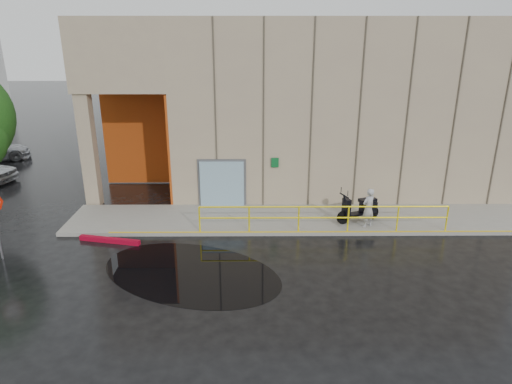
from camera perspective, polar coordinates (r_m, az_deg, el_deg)
ground at (r=15.02m, az=-6.38°, el=-10.40°), size 120.00×120.00×0.00m
sidewalk at (r=19.10m, az=7.01°, el=-3.37°), size 20.00×3.00×0.15m
building at (r=24.40m, az=8.14°, el=11.70°), size 20.00×10.17×8.00m
guardrail at (r=17.67m, az=8.43°, el=-3.26°), size 9.56×0.06×1.03m
person at (r=18.31m, az=13.86°, el=-1.93°), size 0.69×0.62×1.58m
scooter at (r=18.71m, az=12.82°, el=-1.17°), size 1.96×1.25×1.48m
red_curb at (r=17.93m, az=-17.83°, el=-5.75°), size 2.38×0.70×0.18m
puddle at (r=15.28m, az=-8.15°, el=-9.92°), size 7.26×6.08×0.01m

